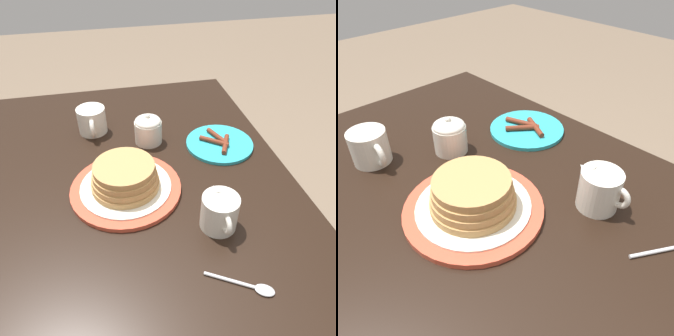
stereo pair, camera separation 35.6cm
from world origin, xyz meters
The scene contains 8 objects.
ground_plane centered at (0.00, 0.00, 0.00)m, with size 8.00×8.00×0.00m, color #7A6651.
dining_table centered at (0.00, 0.00, 0.61)m, with size 1.26×0.85×0.74m.
pancake_plate centered at (-0.04, -0.02, 0.77)m, with size 0.28×0.28×0.08m.
side_plate_bacon centered at (-0.18, 0.28, 0.74)m, with size 0.20×0.20×0.02m.
coffee_mug centered at (-0.34, -0.09, 0.78)m, with size 0.12×0.09×0.08m.
creamer_pitcher centered at (0.11, 0.17, 0.78)m, with size 0.12×0.08×0.09m.
sugar_bowl centered at (-0.25, 0.07, 0.78)m, with size 0.08×0.08×0.09m.
spoon centered at (0.28, 0.18, 0.74)m, with size 0.08×0.13×0.01m.
Camera 1 is at (0.57, -0.05, 1.31)m, focal length 35.00 mm.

